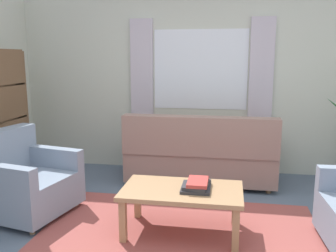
# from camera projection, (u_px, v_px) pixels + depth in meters

# --- Properties ---
(ground_plane) EXTENTS (6.24, 6.24, 0.00)m
(ground_plane) POSITION_uv_depth(u_px,v_px,m) (177.00, 243.00, 3.26)
(ground_plane) COLOR slate
(wall_back) EXTENTS (5.32, 0.12, 2.60)m
(wall_back) POSITION_uv_depth(u_px,v_px,m) (200.00, 80.00, 5.21)
(wall_back) COLOR beige
(wall_back) RESTS_ON ground_plane
(window_with_curtains) EXTENTS (1.98, 0.07, 1.40)m
(window_with_curtains) POSITION_uv_depth(u_px,v_px,m) (200.00, 70.00, 5.10)
(window_with_curtains) COLOR white
(area_rug) EXTENTS (2.60, 2.04, 0.01)m
(area_rug) POSITION_uv_depth(u_px,v_px,m) (177.00, 242.00, 3.26)
(area_rug) COLOR #9E4C47
(area_rug) RESTS_ON ground_plane
(couch) EXTENTS (1.90, 0.82, 0.92)m
(couch) POSITION_uv_depth(u_px,v_px,m) (201.00, 155.00, 4.76)
(couch) COLOR gray
(couch) RESTS_ON ground_plane
(armchair_left) EXTENTS (0.98, 0.99, 0.88)m
(armchair_left) POSITION_uv_depth(u_px,v_px,m) (24.00, 181.00, 3.82)
(armchair_left) COLOR gray
(armchair_left) RESTS_ON ground_plane
(coffee_table) EXTENTS (1.10, 0.64, 0.44)m
(coffee_table) POSITION_uv_depth(u_px,v_px,m) (182.00, 195.00, 3.37)
(coffee_table) COLOR #A87F56
(coffee_table) RESTS_ON ground_plane
(book_stack_on_table) EXTENTS (0.27, 0.33, 0.09)m
(book_stack_on_table) POSITION_uv_depth(u_px,v_px,m) (197.00, 185.00, 3.34)
(book_stack_on_table) COLOR #2D2D33
(book_stack_on_table) RESTS_ON coffee_table
(bookshelf) EXTENTS (0.30, 0.94, 1.72)m
(bookshelf) POSITION_uv_depth(u_px,v_px,m) (1.00, 126.00, 4.52)
(bookshelf) COLOR brown
(bookshelf) RESTS_ON ground_plane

